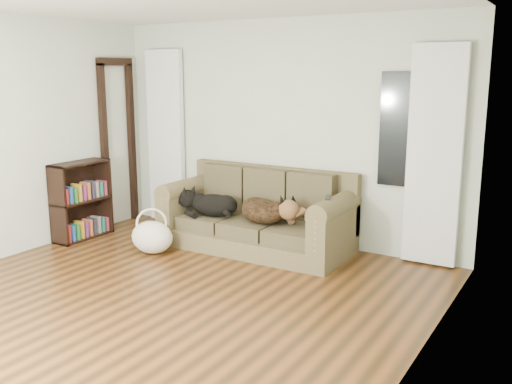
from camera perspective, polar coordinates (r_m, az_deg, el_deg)
The scene contains 13 objects.
floor at distance 5.08m, azimuth -11.27°, elevation -11.40°, with size 5.00×5.00×0.00m, color black.
wall_back at distance 6.76m, azimuth 2.62°, elevation 6.02°, with size 4.50×0.04×2.60m, color beige.
wall_right at distance 3.62m, azimuth 15.35°, elevation 0.46°, with size 0.04×5.00×2.60m, color beige.
curtain_left at distance 7.66m, azimuth -9.00°, elevation 5.46°, with size 0.55×0.08×2.25m, color white.
curtain_right at distance 6.07m, azimuth 17.40°, elevation 3.39°, with size 0.55×0.08×2.25m, color white.
window_pane at distance 6.18m, azimuth 14.49°, elevation 6.03°, with size 0.50×0.03×1.20m, color black.
door_casing at distance 7.74m, azimuth -13.59°, elevation 4.58°, with size 0.07×0.60×2.10m, color black.
sofa at distance 6.49m, azimuth -0.08°, elevation -1.85°, with size 2.16×0.93×0.88m, color #484321.
dog_black_lab at distance 6.68m, azimuth -4.50°, elevation -1.22°, with size 0.60×0.42×0.25m, color black.
dog_shepherd at distance 6.32m, azimuth 1.01°, elevation -1.84°, with size 0.63×0.45×0.28m, color black.
tv_remote at distance 5.90m, azimuth 7.22°, elevation -0.54°, with size 0.04×0.16×0.02m, color black.
tote_bag at distance 6.50m, azimuth -10.34°, elevation -4.65°, with size 0.50×0.39×0.36m, color beige.
bookshelf at distance 7.22m, azimuth -17.07°, elevation -0.56°, with size 0.28×0.75×0.94m, color black.
Camera 1 is at (3.18, -3.43, 1.99)m, focal length 40.00 mm.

